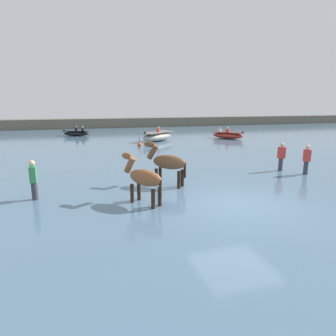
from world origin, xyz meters
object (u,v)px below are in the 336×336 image
horse_lead_chestnut (144,179)px  boat_far_inshore (228,135)px  boat_near_port (76,133)px  channel_buoy (139,144)px  boat_mid_channel (157,136)px  person_wading_mid (281,159)px  person_wading_close (306,162)px  person_onlooker_left (34,183)px  horse_trailing_bay (167,163)px

horse_lead_chestnut → boat_far_inshore: 18.82m
boat_far_inshore → boat_near_port: boat_far_inshore is taller
boat_near_port → channel_buoy: size_ratio=3.67×
boat_mid_channel → person_wading_mid: (2.89, -12.59, 0.21)m
person_wading_close → channel_buoy: bearing=118.0°
horse_lead_chestnut → boat_far_inshore: (11.06, 15.22, -0.54)m
person_wading_mid → channel_buoy: 10.94m
person_wading_close → channel_buoy: (-5.66, 10.66, -0.43)m
horse_lead_chestnut → person_wading_close: (7.92, 1.81, -0.24)m
boat_far_inshore → person_wading_close: person_wading_close is taller
channel_buoy → boat_near_port: bearing=117.3°
person_wading_close → person_onlooker_left: (-11.37, -0.36, 0.00)m
horse_lead_chestnut → channel_buoy: size_ratio=2.57×
horse_lead_chestnut → boat_far_inshore: size_ratio=0.67×
horse_trailing_bay → channel_buoy: 10.71m
boat_near_port → person_wading_close: (10.28, -19.61, 0.33)m
person_wading_close → horse_trailing_bay: bearing=179.9°
horse_lead_chestnut → person_wading_close: horse_lead_chestnut is taller
horse_trailing_bay → boat_near_port: size_ratio=0.74×
boat_mid_channel → boat_near_port: size_ratio=1.35×
horse_lead_chestnut → person_wading_close: size_ratio=1.15×
horse_lead_chestnut → person_wading_mid: horse_lead_chestnut is taller
horse_lead_chestnut → person_wading_close: 8.13m
horse_lead_chestnut → boat_far_inshore: bearing=54.0°
boat_far_inshore → channel_buoy: size_ratio=3.85×
channel_buoy → boat_far_inshore: bearing=17.4°
horse_lead_chestnut → boat_far_inshore: horse_lead_chestnut is taller
person_wading_close → person_wading_mid: bearing=124.0°
horse_lead_chestnut → horse_trailing_bay: size_ratio=0.94×
person_wading_mid → channel_buoy: person_wading_mid is taller
horse_trailing_bay → horse_lead_chestnut: bearing=-126.0°
person_wading_close → person_onlooker_left: size_ratio=1.00×
person_onlooker_left → boat_mid_channel: bearing=60.6°
person_wading_mid → horse_lead_chestnut: bearing=-159.3°
boat_far_inshore → horse_trailing_bay: bearing=-126.0°
boat_mid_channel → person_wading_mid: person_wading_mid is taller
boat_far_inshore → person_wading_close: bearing=-103.2°
channel_buoy → person_wading_close: bearing=-62.0°
horse_lead_chestnut → person_onlooker_left: size_ratio=1.15×
boat_far_inshore → person_wading_mid: (-3.78, -12.47, 0.30)m
boat_mid_channel → channel_buoy: boat_mid_channel is taller
horse_trailing_bay → channel_buoy: size_ratio=2.72×
person_wading_close → person_onlooker_left: same height
horse_lead_chestnut → person_wading_mid: (7.28, 2.75, -0.24)m
boat_near_port → person_wading_mid: person_wading_mid is taller
person_wading_close → boat_mid_channel: bearing=104.6°
horse_lead_chestnut → boat_mid_channel: (4.39, 15.35, -0.45)m
person_wading_mid → boat_far_inshore: bearing=73.1°
boat_near_port → person_onlooker_left: (-1.10, -19.97, 0.33)m
boat_far_inshore → person_onlooker_left: bearing=-136.5°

